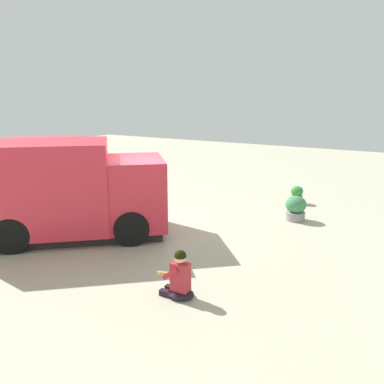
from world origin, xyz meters
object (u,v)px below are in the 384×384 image
(person_customer, at_px, (179,278))
(planter_flowering_near, at_px, (297,194))
(food_truck, at_px, (67,192))
(planter_flowering_far, at_px, (296,208))
(trash_bin, at_px, (102,173))

(person_customer, xyz_separation_m, planter_flowering_near, (7.72, 0.17, -0.06))
(food_truck, relative_size, planter_flowering_far, 6.71)
(planter_flowering_far, distance_m, trash_bin, 8.36)
(planter_flowering_far, bearing_deg, planter_flowering_near, 16.06)
(trash_bin, bearing_deg, planter_flowering_near, -80.42)
(person_customer, distance_m, planter_flowering_far, 5.78)
(planter_flowering_near, bearing_deg, trash_bin, 99.58)
(planter_flowering_far, xyz_separation_m, trash_bin, (0.64, 8.33, 0.14))
(food_truck, distance_m, planter_flowering_near, 7.70)
(food_truck, height_order, person_customer, food_truck)
(planter_flowering_near, height_order, trash_bin, trash_bin)
(food_truck, bearing_deg, person_customer, -106.44)
(person_customer, relative_size, planter_flowering_near, 1.54)
(person_customer, height_order, planter_flowering_far, person_customer)
(trash_bin, bearing_deg, person_customer, -128.87)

